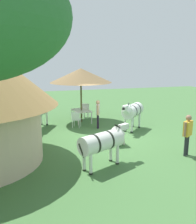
{
  "coord_description": "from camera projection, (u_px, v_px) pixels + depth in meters",
  "views": [
    {
      "loc": [
        -10.96,
        3.7,
        3.75
      ],
      "look_at": [
        1.02,
        0.27,
        1.0
      ],
      "focal_mm": 38.73,
      "sensor_mm": 36.0,
      "label": 1
    }
  ],
  "objects": [
    {
      "name": "patio_chair_east_end",
      "position": [
        85.0,
        110.0,
        15.7
      ],
      "size": [
        0.56,
        0.57,
        0.9
      ],
      "rotation": [
        0.0,
        0.0,
        1.15
      ],
      "color": "silver",
      "rests_on": "ground_plane"
    },
    {
      "name": "zebra_toward_hut",
      "position": [
        132.0,
        111.0,
        12.85
      ],
      "size": [
        1.65,
        1.69,
        1.57
      ],
      "rotation": [
        0.0,
        0.0,
        0.77
      ],
      "color": "silver",
      "rests_on": "ground_plane"
    },
    {
      "name": "guest_beside_umbrella",
      "position": [
        98.0,
        112.0,
        13.15
      ],
      "size": [
        0.54,
        0.32,
        1.56
      ],
      "rotation": [
        0.0,
        0.0,
        5.97
      ],
      "color": "black",
      "rests_on": "ground_plane"
    },
    {
      "name": "ground_plane",
      "position": [
        109.0,
        135.0,
        12.09
      ],
      "size": [
        36.0,
        36.0,
        0.0
      ],
      "primitive_type": "plane",
      "color": "#44713B"
    },
    {
      "name": "standing_watcher",
      "position": [
        188.0,
        131.0,
        9.37
      ],
      "size": [
        0.41,
        0.52,
        1.65
      ],
      "rotation": [
        0.0,
        0.0,
        -1.02
      ],
      "color": "#212329",
      "rests_on": "ground_plane"
    },
    {
      "name": "striped_lounge_chair",
      "position": [
        117.0,
        138.0,
        10.86
      ],
      "size": [
        0.86,
        0.62,
        0.62
      ],
      "rotation": [
        0.0,
        0.0,
        4.61
      ],
      "color": "#3879B8",
      "rests_on": "ground_plane"
    },
    {
      "name": "patio_chair_west_end",
      "position": [
        76.0,
        119.0,
        13.35
      ],
      "size": [
        0.57,
        0.58,
        0.9
      ],
      "rotation": [
        0.0,
        0.0,
        -2.03
      ],
      "color": "white",
      "rests_on": "ground_plane"
    },
    {
      "name": "zebra_by_umbrella",
      "position": [
        39.0,
        111.0,
        13.14
      ],
      "size": [
        2.2,
        1.29,
        1.51
      ],
      "rotation": [
        0.0,
        0.0,
        1.13
      ],
      "color": "silver",
      "rests_on": "ground_plane"
    },
    {
      "name": "patio_dining_table",
      "position": [
        81.0,
        111.0,
        14.49
      ],
      "size": [
        1.47,
        1.1,
        0.74
      ],
      "rotation": [
        0.0,
        0.0,
        0.13
      ],
      "color": "silver",
      "rests_on": "ground_plane"
    },
    {
      "name": "shade_umbrella",
      "position": [
        81.0,
        75.0,
        14.03
      ],
      "size": [
        3.62,
        3.62,
        3.22
      ],
      "color": "brown",
      "rests_on": "ground_plane"
    },
    {
      "name": "zebra_nearest_camera",
      "position": [
        103.0,
        142.0,
        8.38
      ],
      "size": [
        1.27,
        2.14,
        1.47
      ],
      "rotation": [
        0.0,
        0.0,
        3.57
      ],
      "color": "silver",
      "rests_on": "ground_plane"
    }
  ]
}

